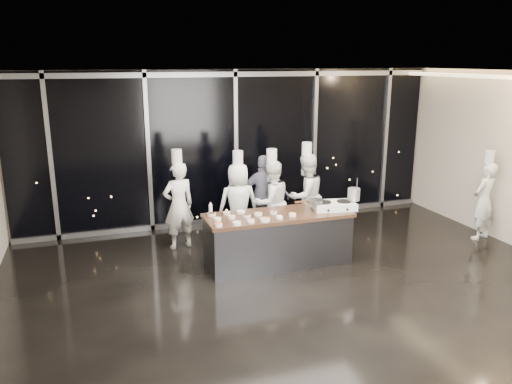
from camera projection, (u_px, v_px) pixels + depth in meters
ground at (299, 286)px, 7.71m from camera, size 9.00×9.00×0.00m
room_shell at (313, 141)px, 7.18m from camera, size 9.02×7.02×3.21m
window_wall at (235, 148)px, 10.44m from camera, size 8.90×0.11×3.20m
demo_counter at (278, 239)px, 8.41m from camera, size 2.46×0.86×0.90m
stove at (334, 205)px, 8.54m from camera, size 0.78×0.56×0.14m
frying_pan at (314, 201)px, 8.45m from camera, size 0.53×0.34×0.05m
stock_pot at (354, 194)px, 8.56m from camera, size 0.24×0.24×0.21m
prep_bowls at (246, 217)px, 8.05m from camera, size 1.39×0.71×0.05m
squeeze_bottle at (211, 208)px, 8.25m from camera, size 0.06×0.06×0.21m
chef_far_left at (179, 204)px, 9.09m from camera, size 0.66×0.51×1.85m
chef_left at (238, 203)px, 9.27m from camera, size 0.77×0.51×1.79m
chef_center at (271, 202)px, 9.36m from camera, size 0.88×0.75×1.81m
guest at (264, 197)px, 9.62m from camera, size 1.04×0.69×1.64m
chef_right at (306, 196)px, 9.66m from camera, size 0.95×0.84×1.88m
chef_side at (484, 200)px, 9.56m from camera, size 0.64×0.51×1.75m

